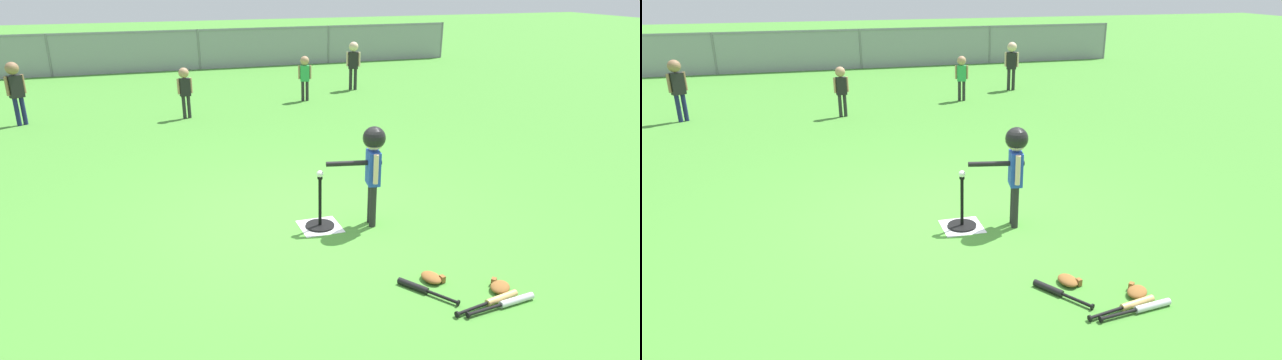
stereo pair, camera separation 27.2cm
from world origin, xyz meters
TOP-DOWN VIEW (x-y plane):
  - ground_plane at (0.00, 0.00)m, footprint 60.00×60.00m
  - home_plate at (0.04, -0.17)m, footprint 0.44×0.44m
  - batting_tee at (0.04, -0.17)m, footprint 0.32×0.32m
  - baseball_on_tee at (0.04, -0.17)m, footprint 0.07×0.07m
  - batter_child at (0.59, -0.27)m, footprint 0.63×0.31m
  - fielder_near_left at (-0.90, 5.27)m, footprint 0.29×0.19m
  - fielder_deep_center at (-3.85, 5.68)m, footprint 0.30×0.24m
  - fielder_deep_right at (3.17, 6.90)m, footprint 0.31×0.22m
  - fielder_deep_left at (1.72, 6.07)m, footprint 0.28×0.19m
  - spare_bat_silver at (1.08, -2.11)m, footprint 0.69×0.13m
  - spare_bat_wood at (0.98, -2.05)m, footprint 0.67×0.18m
  - spare_bat_black at (0.46, -1.68)m, footprint 0.37×0.52m
  - glove_by_plate at (1.14, -1.88)m, footprint 0.27×0.27m
  - glove_near_bats at (0.65, -1.56)m, footprint 0.20×0.24m
  - outfield_fence at (0.00, 11.15)m, footprint 16.06×0.06m

SIDE VIEW (x-z plane):
  - ground_plane at x=0.00m, z-range 0.00..0.00m
  - home_plate at x=0.04m, z-range 0.00..0.01m
  - spare_bat_silver at x=1.08m, z-range 0.00..0.06m
  - spare_bat_wood at x=0.98m, z-range 0.00..0.06m
  - spare_bat_black at x=0.46m, z-range 0.00..0.06m
  - glove_by_plate at x=1.14m, z-range 0.00..0.07m
  - glove_near_bats at x=0.65m, z-range 0.00..0.07m
  - batting_tee at x=0.04m, z-range -0.20..0.38m
  - outfield_fence at x=0.00m, z-range 0.04..1.19m
  - baseball_on_tee at x=0.04m, z-range 0.58..0.66m
  - fielder_near_left at x=-0.90m, z-range 0.14..1.11m
  - fielder_deep_left at x=1.72m, z-range 0.14..1.11m
  - fielder_deep_right at x=3.17m, z-range 0.16..1.30m
  - fielder_deep_center at x=-3.85m, z-range 0.17..1.32m
  - batter_child at x=0.59m, z-range 0.24..1.36m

